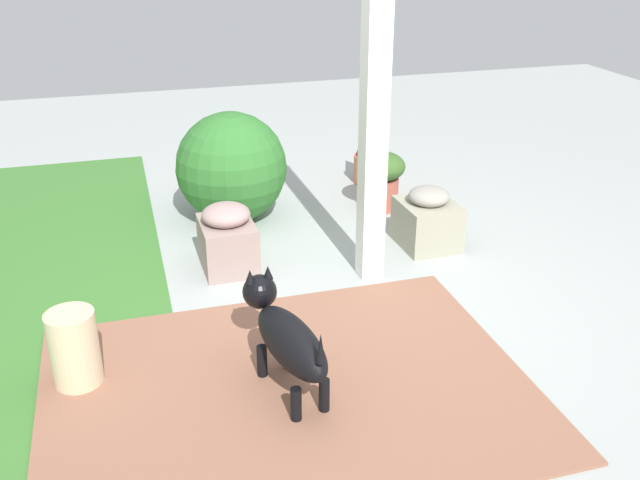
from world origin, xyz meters
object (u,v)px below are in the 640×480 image
stone_planter_mid (227,238)px  dog (286,336)px  ceramic_urn (75,350)px  porch_pillar (374,113)px  round_shrub (231,167)px  terracotta_pot_spiky (371,150)px  stone_planter_nearest (427,219)px  terracotta_pot_broad (381,177)px

stone_planter_mid → dog: dog is taller
ceramic_urn → porch_pillar: bearing=-68.3°
porch_pillar → ceramic_urn: bearing=111.7°
round_shrub → terracotta_pot_spiky: size_ratio=1.37×
stone_planter_nearest → terracotta_pot_spiky: 1.35m
terracotta_pot_broad → terracotta_pot_spiky: (0.59, -0.12, 0.02)m
stone_planter_mid → terracotta_pot_broad: 1.52m
terracotta_pot_broad → dog: size_ratio=0.59×
terracotta_pot_broad → ceramic_urn: bearing=127.8°
terracotta_pot_spiky → dog: bearing=152.4°
porch_pillar → terracotta_pot_broad: bearing=-24.3°
stone_planter_nearest → terracotta_pot_broad: 0.75m
stone_planter_nearest → dog: bearing=135.1°
ceramic_urn → dog: bearing=-108.4°
stone_planter_nearest → dog: 1.93m
round_shrub → terracotta_pot_spiky: (0.48, -1.29, -0.13)m
porch_pillar → dog: (-1.05, 0.81, -0.77)m
stone_planter_nearest → stone_planter_mid: size_ratio=0.97×
stone_planter_nearest → stone_planter_mid: (0.05, 1.42, 0.01)m
round_shrub → terracotta_pot_broad: round_shrub is taller
round_shrub → terracotta_pot_broad: bearing=-95.8°
stone_planter_mid → ceramic_urn: bearing=138.8°
round_shrub → terracotta_pot_broad: size_ratio=1.80×
porch_pillar → stone_planter_mid: size_ratio=4.76×
terracotta_pot_broad → ceramic_urn: 2.90m
terracotta_pot_spiky → porch_pillar: bearing=160.0°
stone_planter_mid → dog: size_ratio=0.58×
porch_pillar → ceramic_urn: porch_pillar is taller
stone_planter_mid → terracotta_pot_spiky: terracotta_pot_spiky is taller
round_shrub → stone_planter_nearest: bearing=-125.0°
terracotta_pot_spiky → stone_planter_nearest: bearing=177.6°
stone_planter_nearest → ceramic_urn: 2.57m
round_shrub → dog: bearing=176.9°
stone_planter_nearest → round_shrub: bearing=55.0°
porch_pillar → round_shrub: 1.52m
porch_pillar → round_shrub: bearing=30.5°
round_shrub → terracotta_pot_spiky: round_shrub is taller
terracotta_pot_broad → ceramic_urn: size_ratio=1.13×
terracotta_pot_broad → dog: (-2.11, 1.29, 0.05)m
stone_planter_nearest → stone_planter_mid: stone_planter_mid is taller
stone_planter_mid → terracotta_pot_broad: (0.70, -1.35, 0.05)m
porch_pillar → terracotta_pot_broad: porch_pillar is taller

